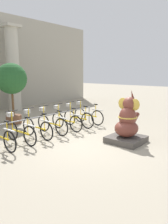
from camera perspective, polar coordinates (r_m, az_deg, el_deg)
The scene contains 12 objects.
ground_plane at distance 7.43m, azimuth 0.06°, elevation -8.55°, with size 60.00×60.00×0.00m, color #9E937F.
column_right at distance 14.32m, azimuth -18.05°, elevation 10.84°, with size 0.96×0.96×5.16m.
bike_rack at distance 8.50m, azimuth -10.74°, elevation -1.78°, with size 5.80×0.05×0.77m.
bicycle_1 at distance 7.44m, azimuth -21.12°, elevation -5.88°, with size 0.48×1.75×1.08m.
bicycle_2 at distance 7.82m, azimuth -16.41°, elevation -4.81°, with size 0.48×1.75×1.08m.
bicycle_3 at distance 8.27m, azimuth -12.31°, elevation -3.78°, with size 0.48×1.75×1.08m.
bicycle_4 at distance 8.73m, azimuth -8.48°, elevation -2.89°, with size 0.48×1.75×1.08m.
bicycle_5 at distance 9.18m, azimuth -4.76°, elevation -2.14°, with size 0.48×1.75×1.08m.
bicycle_6 at distance 9.71m, azimuth -1.67°, elevation -1.41°, with size 0.48×1.75×1.08m.
bicycle_7 at distance 10.27m, azimuth 1.00°, elevation -0.73°, with size 0.48×1.75×1.08m.
elephant_statue at distance 7.70m, azimuth 11.21°, elevation -3.29°, with size 1.16×1.16×1.84m.
potted_tree at distance 10.66m, azimuth -18.40°, elevation 7.57°, with size 1.42×1.42×2.81m.
Camera 1 is at (-5.38, -4.51, 2.44)m, focal length 35.00 mm.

